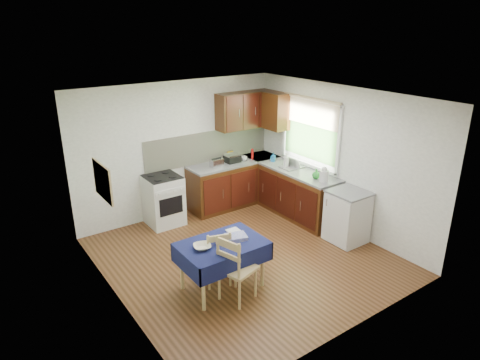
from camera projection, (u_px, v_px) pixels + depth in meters
floor at (244, 256)px, 6.73m from camera, size 4.20×4.20×0.00m
ceiling at (245, 97)px, 5.85m from camera, size 4.00×4.20×0.02m
wall_back at (178, 149)px, 7.90m from camera, size 4.00×0.02×2.50m
wall_front at (357, 238)px, 4.68m from camera, size 4.00×0.02×2.50m
wall_left at (112, 216)px, 5.21m from camera, size 0.02×4.20×2.50m
wall_right at (339, 159)px, 7.37m from camera, size 0.02×4.20×2.50m
base_cabinets at (263, 189)px, 8.27m from camera, size 1.90×2.30×0.86m
worktop_back at (234, 162)px, 8.36m from camera, size 1.90×0.60×0.04m
worktop_right at (299, 172)px, 7.83m from camera, size 0.60×1.70×0.04m
worktop_corner at (261, 157)px, 8.71m from camera, size 0.60×0.60×0.04m
splashback at (209, 146)px, 8.25m from camera, size 2.70×0.02×0.60m
upper_cabinets at (254, 110)px, 8.28m from camera, size 1.20×0.85×0.70m
stove at (164, 200)px, 7.67m from camera, size 0.60×0.61×0.92m
window at (310, 128)px, 7.75m from camera, size 0.04×1.48×1.26m
fridge at (347, 217)px, 7.07m from camera, size 0.58×0.60×0.89m
corkboard at (103, 182)px, 5.33m from camera, size 0.04×0.62×0.47m
dining_table at (222, 250)px, 5.76m from camera, size 1.14×0.78×0.69m
chair_far at (217, 256)px, 5.89m from camera, size 0.47×0.47×0.84m
chair_near at (235, 267)px, 5.51m from camera, size 0.52×0.52×0.96m
toaster at (217, 163)px, 7.99m from camera, size 0.23×0.14×0.18m
sandwich_press at (232, 158)px, 8.28m from camera, size 0.28×0.24×0.16m
sauce_bottle at (252, 154)px, 8.45m from camera, size 0.05×0.05×0.21m
yellow_packet at (231, 155)px, 8.46m from camera, size 0.13×0.10×0.15m
dish_rack at (292, 166)px, 8.00m from camera, size 0.42×0.32×0.20m
kettle at (324, 175)px, 7.28m from camera, size 0.16×0.16×0.26m
cup at (244, 158)px, 8.38m from camera, size 0.14×0.14×0.09m
soap_bottle_a at (286, 160)px, 7.94m from camera, size 0.12×0.12×0.29m
soap_bottle_b at (273, 157)px, 8.32m from camera, size 0.11×0.11×0.18m
soap_bottle_c at (316, 174)px, 7.41m from camera, size 0.16×0.16×0.18m
plate_bowl at (202, 247)px, 5.57m from camera, size 0.29×0.29×0.06m
book at (230, 234)px, 5.95m from camera, size 0.19×0.25×0.02m
spice_jar at (218, 239)px, 5.72m from camera, size 0.04×0.04×0.09m
tea_towel at (236, 237)px, 5.83m from camera, size 0.33×0.29×0.05m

